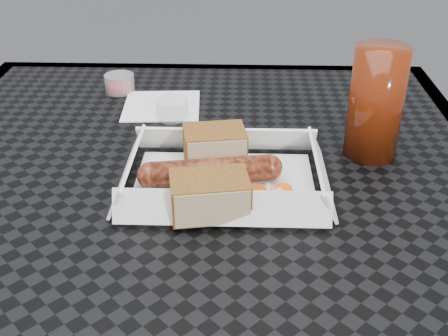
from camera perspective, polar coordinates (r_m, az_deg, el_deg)
name	(u,v)px	position (r m, az deg, el deg)	size (l,w,h in m)	color
patio_table	(196,216)	(0.77, -2.91, -4.91)	(0.80, 0.80, 0.74)	black
food_tray	(224,184)	(0.69, 0.03, -1.59)	(0.22, 0.15, 0.00)	white
bratwurst	(211,172)	(0.68, -1.36, -0.36)	(0.18, 0.06, 0.03)	maroon
bread_near	(215,147)	(0.72, -0.95, 2.14)	(0.08, 0.06, 0.05)	brown
bread_far	(210,195)	(0.63, -1.46, -2.78)	(0.09, 0.06, 0.04)	brown
veg_garnish	(271,197)	(0.66, 4.83, -2.90)	(0.03, 0.03, 0.00)	#F44C0A
napkin	(162,106)	(0.91, -6.34, 6.31)	(0.12, 0.12, 0.00)	white
condiment_cup_sauce	(120,83)	(0.98, -10.56, 8.46)	(0.05, 0.05, 0.03)	#990B0E
condiment_cup_empty	(172,109)	(0.87, -5.28, 6.01)	(0.05, 0.05, 0.03)	silver
drink_glass	(376,103)	(0.76, 15.19, 6.40)	(0.07, 0.07, 0.15)	#531807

